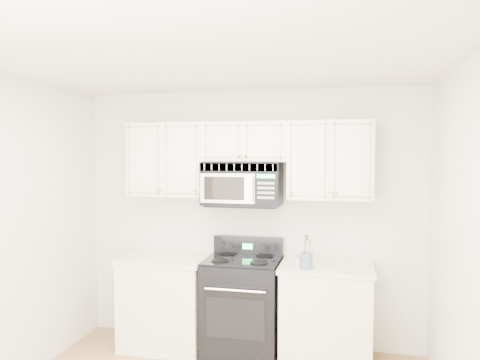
# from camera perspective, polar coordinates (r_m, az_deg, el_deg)

# --- Properties ---
(room) EXTENTS (3.51, 3.51, 2.61)m
(room) POSITION_cam_1_polar(r_m,az_deg,el_deg) (3.18, -5.28, -8.77)
(room) COLOR #A08152
(room) RESTS_ON ground
(base_cabinet_left) EXTENTS (0.86, 0.65, 0.92)m
(base_cabinet_left) POSITION_cam_1_polar(r_m,az_deg,el_deg) (4.97, -8.96, -14.75)
(base_cabinet_left) COLOR white
(base_cabinet_left) RESTS_ON ground
(base_cabinet_right) EXTENTS (0.86, 0.65, 0.92)m
(base_cabinet_right) POSITION_cam_1_polar(r_m,az_deg,el_deg) (4.65, 10.45, -16.06)
(base_cabinet_right) COLOR white
(base_cabinet_right) RESTS_ON ground
(range) EXTENTS (0.72, 0.66, 1.11)m
(range) POSITION_cam_1_polar(r_m,az_deg,el_deg) (4.74, 0.35, -14.90)
(range) COLOR black
(range) RESTS_ON ground
(upper_cabinets) EXTENTS (2.44, 0.37, 0.75)m
(upper_cabinets) POSITION_cam_1_polar(r_m,az_deg,el_deg) (4.64, 0.78, 2.92)
(upper_cabinets) COLOR white
(upper_cabinets) RESTS_ON ground
(microwave) EXTENTS (0.77, 0.43, 0.43)m
(microwave) POSITION_cam_1_polar(r_m,az_deg,el_deg) (4.62, 0.28, -0.44)
(microwave) COLOR black
(microwave) RESTS_ON ground
(utensil_crock) EXTENTS (0.11, 0.11, 0.30)m
(utensil_crock) POSITION_cam_1_polar(r_m,az_deg,el_deg) (4.32, 8.10, -9.61)
(utensil_crock) COLOR slate
(utensil_crock) RESTS_ON base_cabinet_right
(shaker_salt) EXTENTS (0.04, 0.04, 0.10)m
(shaker_salt) POSITION_cam_1_polar(r_m,az_deg,el_deg) (4.44, 7.05, -9.65)
(shaker_salt) COLOR silver
(shaker_salt) RESTS_ON base_cabinet_right
(shaker_pepper) EXTENTS (0.04, 0.04, 0.10)m
(shaker_pepper) POSITION_cam_1_polar(r_m,az_deg,el_deg) (4.48, 8.21, -9.54)
(shaker_pepper) COLOR silver
(shaker_pepper) RESTS_ON base_cabinet_right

